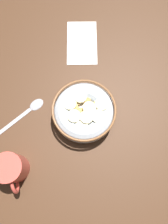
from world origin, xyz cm
name	(u,v)px	position (x,y,z in cm)	size (l,w,h in cm)	color
ground_plane	(84,116)	(0.00, 0.00, -1.00)	(100.90, 100.90, 2.00)	#472B19
cereal_bowl	(84,112)	(0.03, 0.01, 3.07)	(16.69, 16.69, 6.13)	#B2BCC6
spoon	(29,110)	(-5.64, -14.44, 0.33)	(8.68, 16.30, 0.80)	#A5A5AD
coffee_mug	(12,169)	(9.05, -20.96, 3.96)	(9.73, 7.11, 7.91)	#D84C3F
folded_napkin	(82,42)	(-22.39, 6.00, 0.15)	(15.18, 9.11, 0.30)	white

